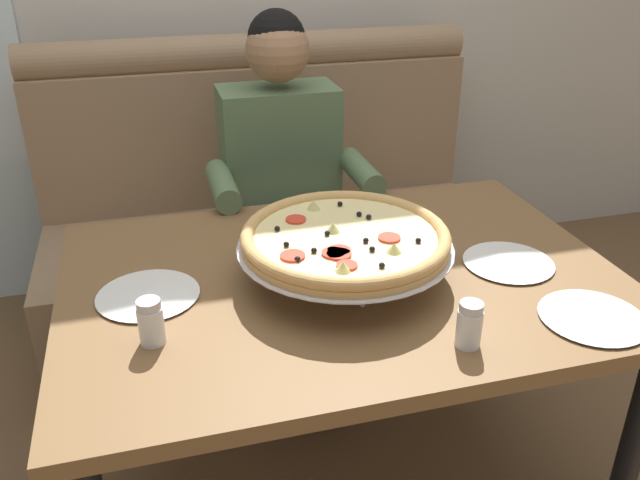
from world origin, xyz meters
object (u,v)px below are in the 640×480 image
object	(u,v)px
shaker_pepper_flakes	(469,328)
plate_far_side	(148,293)
pizza	(345,239)
dining_table	(342,301)
plate_near_left	(593,315)
diner_main	(286,185)
shaker_oregano	(151,325)
plate_near_right	(509,260)
booth_bench	(271,233)

from	to	relation	value
shaker_pepper_flakes	plate_far_side	size ratio (longest dim) A/B	0.42
pizza	shaker_pepper_flakes	distance (m)	0.38
dining_table	plate_near_left	xyz separation A→B (m)	(0.48, -0.34, 0.09)
diner_main	pizza	world-z (taller)	diner_main
plate_near_left	shaker_oregano	bearing A→B (deg)	169.88
dining_table	pizza	world-z (taller)	pizza
shaker_oregano	plate_far_side	xyz separation A→B (m)	(-0.00, 0.19, -0.03)
dining_table	shaker_pepper_flakes	distance (m)	0.41
plate_near_left	dining_table	bearing A→B (deg)	144.59
pizza	plate_near_left	bearing A→B (deg)	-34.10
dining_table	plate_far_side	xyz separation A→B (m)	(-0.48, 0.02, 0.09)
plate_near_right	plate_far_side	size ratio (longest dim) A/B	0.96
booth_bench	pizza	distance (m)	1.06
pizza	plate_near_right	distance (m)	0.44
dining_table	plate_near_left	world-z (taller)	plate_near_left
booth_bench	shaker_pepper_flakes	bearing A→B (deg)	-82.83
plate_near_left	plate_far_side	size ratio (longest dim) A/B	0.98
shaker_pepper_flakes	dining_table	bearing A→B (deg)	114.74
shaker_pepper_flakes	shaker_oregano	bearing A→B (deg)	163.78
booth_bench	plate_near_right	world-z (taller)	booth_bench
booth_bench	diner_main	xyz separation A→B (m)	(0.01, -0.27, 0.31)
dining_table	shaker_oregano	world-z (taller)	shaker_oregano
plate_near_right	plate_near_left	bearing A→B (deg)	-79.63
booth_bench	diner_main	world-z (taller)	diner_main
diner_main	shaker_oregano	distance (m)	0.98
dining_table	shaker_oregano	size ratio (longest dim) A/B	13.31
shaker_pepper_flakes	plate_near_left	size ratio (longest dim) A/B	0.43
dining_table	diner_main	size ratio (longest dim) A/B	1.08
booth_bench	plate_near_left	bearing A→B (deg)	-69.60
diner_main	plate_near_left	xyz separation A→B (m)	(0.47, -1.02, 0.04)
diner_main	plate_near_left	world-z (taller)	diner_main
diner_main	plate_far_side	size ratio (longest dim) A/B	5.24
shaker_pepper_flakes	plate_near_right	world-z (taller)	shaker_pepper_flakes
booth_bench	shaker_oregano	distance (m)	1.27
booth_bench	shaker_oregano	xyz separation A→B (m)	(-0.47, -1.12, 0.38)
booth_bench	plate_near_right	xyz separation A→B (m)	(0.43, -1.01, 0.35)
booth_bench	dining_table	bearing A→B (deg)	-90.00
pizza	plate_near_left	size ratio (longest dim) A/B	2.22
diner_main	pizza	xyz separation A→B (m)	(-0.01, -0.70, 0.13)
plate_near_right	diner_main	bearing A→B (deg)	119.38
plate_near_left	plate_near_right	size ratio (longest dim) A/B	1.02
pizza	shaker_oregano	size ratio (longest dim) A/B	5.09
pizza	plate_near_left	distance (m)	0.59
plate_far_side	shaker_oregano	bearing A→B (deg)	-89.02
plate_near_right	plate_far_side	xyz separation A→B (m)	(-0.90, 0.08, 0.00)
booth_bench	plate_near_left	size ratio (longest dim) A/B	7.26
shaker_oregano	dining_table	bearing A→B (deg)	19.93
diner_main	shaker_pepper_flakes	size ratio (longest dim) A/B	12.34
booth_bench	diner_main	distance (m)	0.41
shaker_oregano	plate_near_left	distance (m)	0.97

